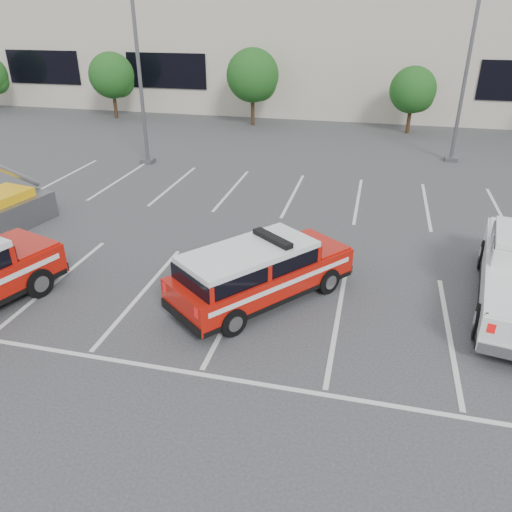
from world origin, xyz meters
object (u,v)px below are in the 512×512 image
at_px(tree_mid_left, 254,77).
at_px(fire_chief_suv, 260,276).
at_px(light_pole_mid, 470,53).
at_px(tree_mid_right, 414,92).
at_px(convention_building, 348,41).
at_px(tree_left, 113,77).
at_px(light_pole_left, 137,53).

xyz_separation_m(tree_mid_left, fire_chief_suv, (5.46, -21.58, -2.31)).
relative_size(tree_mid_left, light_pole_mid, 0.47).
xyz_separation_m(tree_mid_right, fire_chief_suv, (-4.54, -21.58, -1.78)).
height_order(convention_building, tree_mid_left, convention_building).
relative_size(convention_building, light_pole_mid, 5.86).
xyz_separation_m(tree_left, tree_mid_left, (10.00, 0.00, 0.27)).
bearing_deg(tree_mid_left, tree_mid_right, -0.00).
height_order(tree_mid_right, fire_chief_suv, tree_mid_right).
xyz_separation_m(tree_mid_right, light_pole_mid, (1.91, -6.05, 2.68)).
bearing_deg(tree_left, tree_mid_left, 0.00).
xyz_separation_m(convention_building, tree_mid_left, (-5.09, -9.82, -1.68)).
bearing_deg(tree_mid_left, light_pole_left, -107.10).
bearing_deg(light_pole_mid, tree_mid_right, 107.52).
bearing_deg(tree_left, convention_building, 33.05).
xyz_separation_m(convention_building, light_pole_left, (-8.18, -19.86, 0.47)).
xyz_separation_m(tree_left, tree_mid_right, (20.00, -0.00, -0.27)).
bearing_deg(tree_mid_right, tree_mid_left, 180.00).
height_order(tree_left, tree_mid_right, tree_left).
relative_size(tree_mid_left, light_pole_left, 0.47).
bearing_deg(tree_mid_left, light_pole_mid, -26.92).
distance_m(light_pole_left, fire_chief_suv, 15.04).
xyz_separation_m(light_pole_left, fire_chief_suv, (8.55, -11.54, -4.46)).
height_order(tree_mid_left, tree_mid_right, tree_mid_left).
bearing_deg(tree_mid_right, tree_left, 180.00).
height_order(tree_mid_left, light_pole_left, light_pole_left).
bearing_deg(tree_left, light_pole_left, -55.48).
relative_size(tree_mid_left, fire_chief_suv, 0.95).
height_order(tree_left, light_pole_left, light_pole_left).
bearing_deg(tree_mid_right, fire_chief_suv, -101.87).
height_order(tree_left, tree_mid_left, tree_mid_left).
relative_size(tree_left, light_pole_left, 0.43).
relative_size(tree_mid_right, light_pole_mid, 0.39).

